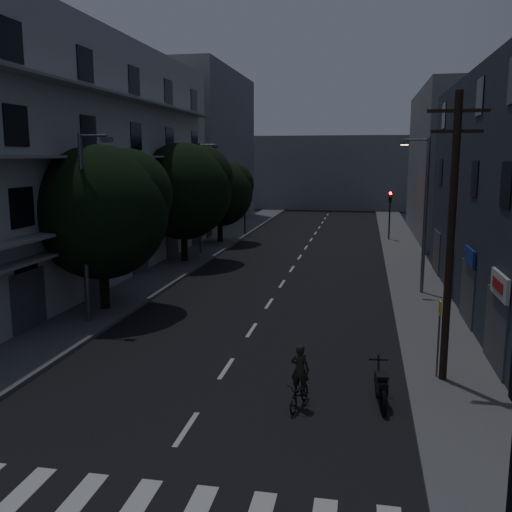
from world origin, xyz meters
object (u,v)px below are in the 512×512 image
(utility_pole, at_px, (451,234))
(cyclist, at_px, (300,386))
(bus_stop_sign, at_px, (439,325))
(motorcycle, at_px, (381,388))

(utility_pole, relative_size, cyclist, 4.70)
(bus_stop_sign, height_order, cyclist, bus_stop_sign)
(utility_pole, distance_m, motorcycle, 5.20)
(motorcycle, xyz_separation_m, cyclist, (-2.32, -0.65, 0.13))
(utility_pole, bearing_deg, cyclist, -148.33)
(bus_stop_sign, xyz_separation_m, cyclist, (-4.16, -2.83, -1.25))
(bus_stop_sign, bearing_deg, utility_pole, -44.06)
(motorcycle, relative_size, cyclist, 1.07)
(cyclist, bearing_deg, motorcycle, 28.17)
(utility_pole, bearing_deg, bus_stop_sign, 135.94)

